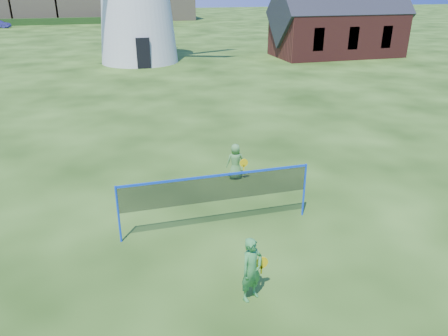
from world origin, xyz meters
The scene contains 5 objects.
ground centered at (0.00, 0.00, 0.00)m, with size 220.00×220.00×0.00m, color black.
chapel centered at (17.74, 25.68, 2.73)m, with size 11.46×5.56×9.69m.
badminton_net centered at (-0.13, 0.04, 1.14)m, with size 5.05×0.05×1.55m.
player_girl centered at (-0.17, -2.85, 0.71)m, with size 0.73×0.52×1.42m.
player_boy centered at (1.28, 2.93, 0.60)m, with size 0.67×0.44×1.20m.
Camera 1 is at (-2.64, -9.53, 6.01)m, focal length 34.35 mm.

